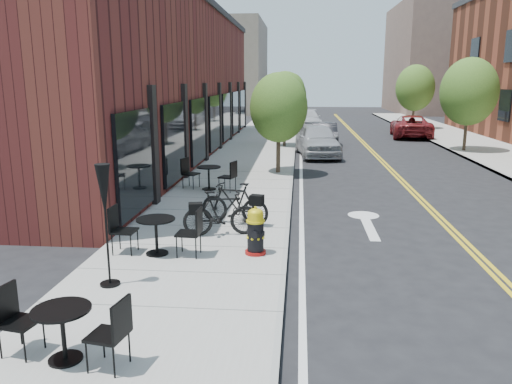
{
  "coord_description": "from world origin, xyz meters",
  "views": [
    {
      "loc": [
        0.19,
        -10.15,
        3.64
      ],
      "look_at": [
        -0.82,
        1.51,
        1.0
      ],
      "focal_mm": 35.0,
      "sensor_mm": 36.0,
      "label": 1
    }
  ],
  "objects": [
    {
      "name": "parked_car_far",
      "position": [
        7.37,
        22.88,
        0.71
      ],
      "size": [
        2.93,
        5.37,
        1.43
      ],
      "primitive_type": "imported",
      "rotation": [
        0.0,
        0.0,
        3.03
      ],
      "color": "maroon",
      "rests_on": "ground"
    },
    {
      "name": "bistro_set_c",
      "position": [
        -2.72,
        5.64,
        0.62
      ],
      "size": [
        1.88,
        1.04,
        0.99
      ],
      "rotation": [
        0.0,
        0.0,
        -0.33
      ],
      "color": "black",
      "rests_on": "sidewalk_near"
    },
    {
      "name": "bicycle_right",
      "position": [
        -1.55,
        0.79,
        0.65
      ],
      "size": [
        1.84,
        0.86,
        1.06
      ],
      "primitive_type": "imported",
      "rotation": [
        0.0,
        0.0,
        1.78
      ],
      "color": "black",
      "rests_on": "sidewalk_near"
    },
    {
      "name": "building_near",
      "position": [
        -6.5,
        14.0,
        3.5
      ],
      "size": [
        5.0,
        28.0,
        7.0
      ],
      "primitive_type": "cube",
      "color": "#4A1917",
      "rests_on": "ground"
    },
    {
      "name": "patio_umbrella",
      "position": [
        -3.07,
        -2.21,
        1.66
      ],
      "size": [
        0.35,
        0.35,
        2.15
      ],
      "color": "black",
      "rests_on": "sidewalk_near"
    },
    {
      "name": "bistro_set_a",
      "position": [
        -2.74,
        -4.61,
        0.59
      ],
      "size": [
        1.76,
        0.86,
        0.93
      ],
      "rotation": [
        0.0,
        0.0,
        -0.18
      ],
      "color": "black",
      "rests_on": "sidewalk_near"
    },
    {
      "name": "tree_near_d",
      "position": [
        -0.6,
        33.0,
        2.79
      ],
      "size": [
        2.4,
        2.4,
        4.11
      ],
      "color": "#382B1E",
      "rests_on": "sidewalk_near"
    },
    {
      "name": "tree_far_b",
      "position": [
        8.6,
        16.0,
        3.06
      ],
      "size": [
        2.8,
        2.8,
        4.62
      ],
      "color": "#382B1E",
      "rests_on": "sidewalk_far"
    },
    {
      "name": "tree_near_b",
      "position": [
        -0.6,
        17.0,
        2.71
      ],
      "size": [
        2.3,
        2.3,
        3.98
      ],
      "color": "#382B1E",
      "rests_on": "sidewalk_near"
    },
    {
      "name": "bistro_set_b",
      "position": [
        -2.69,
        -0.59,
        0.62
      ],
      "size": [
        1.84,
        0.82,
        0.99
      ],
      "rotation": [
        0.0,
        0.0,
        -0.04
      ],
      "color": "black",
      "rests_on": "sidewalk_near"
    },
    {
      "name": "bg_building_left",
      "position": [
        -8.0,
        48.0,
        5.0
      ],
      "size": [
        8.0,
        14.0,
        10.0
      ],
      "primitive_type": "cube",
      "color": "#726656",
      "rests_on": "ground"
    },
    {
      "name": "parked_car_a",
      "position": [
        1.08,
        14.16,
        0.78
      ],
      "size": [
        2.37,
        4.77,
        1.56
      ],
      "primitive_type": "imported",
      "rotation": [
        0.0,
        0.0,
        0.12
      ],
      "color": "#9EA0A6",
      "rests_on": "ground"
    },
    {
      "name": "fire_hydrant",
      "position": [
        -0.66,
        -0.38,
        0.59
      ],
      "size": [
        0.55,
        0.55,
        1.0
      ],
      "rotation": [
        0.0,
        0.0,
        -0.33
      ],
      "color": "maroon",
      "rests_on": "sidewalk_near"
    },
    {
      "name": "tree_far_c",
      "position": [
        8.6,
        28.0,
        3.06
      ],
      "size": [
        2.8,
        2.8,
        4.62
      ],
      "color": "#382B1E",
      "rests_on": "sidewalk_far"
    },
    {
      "name": "parked_car_c",
      "position": [
        0.8,
        28.62,
        0.69
      ],
      "size": [
        2.14,
        4.84,
        1.38
      ],
      "primitive_type": "imported",
      "rotation": [
        0.0,
        0.0,
        0.04
      ],
      "color": "silver",
      "rests_on": "ground"
    },
    {
      "name": "bicycle_left",
      "position": [
        -1.37,
        1.73,
        0.65
      ],
      "size": [
        1.84,
        0.94,
        1.07
      ],
      "primitive_type": "imported",
      "rotation": [
        0.0,
        0.0,
        -1.83
      ],
      "color": "black",
      "rests_on": "sidewalk_near"
    },
    {
      "name": "tree_near_a",
      "position": [
        -0.6,
        9.0,
        2.6
      ],
      "size": [
        2.2,
        2.2,
        3.81
      ],
      "color": "#382B1E",
      "rests_on": "sidewalk_near"
    },
    {
      "name": "bg_building_right",
      "position": [
        16.0,
        50.0,
        6.0
      ],
      "size": [
        10.0,
        16.0,
        12.0
      ],
      "primitive_type": "cube",
      "color": "brown",
      "rests_on": "ground"
    },
    {
      "name": "parked_car_b",
      "position": [
        1.6,
        18.01,
        0.65
      ],
      "size": [
        1.39,
        3.93,
        1.29
      ],
      "primitive_type": "imported",
      "rotation": [
        0.0,
        0.0,
        -0.01
      ],
      "color": "black",
      "rests_on": "ground"
    },
    {
      "name": "sidewalk_near",
      "position": [
        -2.0,
        10.0,
        0.06
      ],
      "size": [
        4.0,
        70.0,
        0.12
      ],
      "primitive_type": "cube",
      "color": "#9E9B93",
      "rests_on": "ground"
    },
    {
      "name": "tree_near_c",
      "position": [
        -0.6,
        25.0,
        2.53
      ],
      "size": [
        2.1,
        2.1,
        3.67
      ],
      "color": "#382B1E",
      "rests_on": "sidewalk_near"
    },
    {
      "name": "ground",
      "position": [
        0.0,
        0.0,
        0.0
      ],
      "size": [
        120.0,
        120.0,
        0.0
      ],
      "primitive_type": "plane",
      "color": "black",
      "rests_on": "ground"
    }
  ]
}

